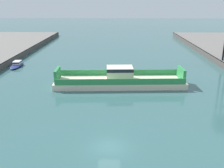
% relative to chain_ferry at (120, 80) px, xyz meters
% --- Properties ---
extents(ground_plane, '(400.00, 400.00, 0.00)m').
position_rel_chain_ferry_xyz_m(ground_plane, '(-1.31, -21.19, -1.08)').
color(ground_plane, '#335B5B').
extents(chain_ferry, '(24.23, 7.34, 3.56)m').
position_rel_chain_ferry_xyz_m(chain_ferry, '(0.00, 0.00, 0.00)').
color(chain_ferry, beige).
rests_on(chain_ferry, ground).
extents(moored_boat_near_right, '(2.70, 7.33, 1.23)m').
position_rel_chain_ferry_xyz_m(moored_boat_near_right, '(-24.58, 13.79, -0.62)').
color(moored_boat_near_right, navy).
rests_on(moored_boat_near_right, ground).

